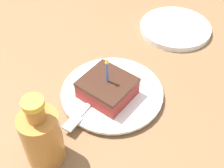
{
  "coord_description": "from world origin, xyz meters",
  "views": [
    {
      "loc": [
        0.44,
        0.29,
        0.58
      ],
      "look_at": [
        0.03,
        -0.03,
        0.04
      ],
      "focal_mm": 50.0,
      "sensor_mm": 36.0,
      "label": 1
    }
  ],
  "objects_px": {
    "plate": "(112,93)",
    "side_plate": "(175,28)",
    "fork": "(88,105)",
    "cake_slice": "(107,88)",
    "bottle": "(42,136)"
  },
  "relations": [
    {
      "from": "cake_slice",
      "to": "fork",
      "type": "bearing_deg",
      "value": -13.99
    },
    {
      "from": "fork",
      "to": "bottle",
      "type": "xyz_separation_m",
      "value": [
        0.15,
        0.01,
        0.05
      ]
    },
    {
      "from": "cake_slice",
      "to": "plate",
      "type": "bearing_deg",
      "value": 178.68
    },
    {
      "from": "cake_slice",
      "to": "fork",
      "type": "relative_size",
      "value": 0.6
    },
    {
      "from": "cake_slice",
      "to": "side_plate",
      "type": "height_order",
      "value": "cake_slice"
    },
    {
      "from": "fork",
      "to": "plate",
      "type": "bearing_deg",
      "value": 168.92
    },
    {
      "from": "bottle",
      "to": "cake_slice",
      "type": "bearing_deg",
      "value": 178.77
    },
    {
      "from": "plate",
      "to": "fork",
      "type": "xyz_separation_m",
      "value": [
        0.07,
        -0.01,
        0.01
      ]
    },
    {
      "from": "cake_slice",
      "to": "side_plate",
      "type": "bearing_deg",
      "value": -178.1
    },
    {
      "from": "bottle",
      "to": "side_plate",
      "type": "bearing_deg",
      "value": -179.23
    },
    {
      "from": "plate",
      "to": "side_plate",
      "type": "distance_m",
      "value": 0.34
    },
    {
      "from": "cake_slice",
      "to": "bottle",
      "type": "relative_size",
      "value": 0.66
    },
    {
      "from": "side_plate",
      "to": "cake_slice",
      "type": "bearing_deg",
      "value": 1.9
    },
    {
      "from": "side_plate",
      "to": "bottle",
      "type": "bearing_deg",
      "value": 0.77
    },
    {
      "from": "cake_slice",
      "to": "side_plate",
      "type": "xyz_separation_m",
      "value": [
        -0.35,
        -0.01,
        -0.03
      ]
    }
  ]
}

